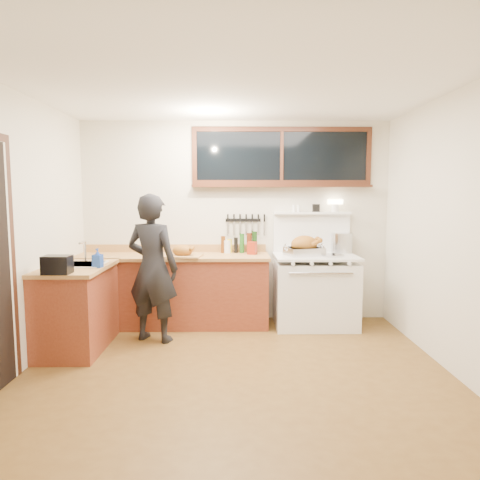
{
  "coord_description": "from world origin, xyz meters",
  "views": [
    {
      "loc": [
        -0.0,
        -3.87,
        1.65
      ],
      "look_at": [
        0.05,
        0.85,
        1.15
      ],
      "focal_mm": 32.0,
      "sensor_mm": 36.0,
      "label": 1
    }
  ],
  "objects_px": {
    "cutting_board": "(183,252)",
    "man": "(153,268)",
    "roast_turkey": "(305,247)",
    "vintage_stove": "(315,289)"
  },
  "relations": [
    {
      "from": "cutting_board",
      "to": "man",
      "type": "bearing_deg",
      "value": -125.44
    },
    {
      "from": "man",
      "to": "roast_turkey",
      "type": "height_order",
      "value": "man"
    },
    {
      "from": "cutting_board",
      "to": "vintage_stove",
      "type": "bearing_deg",
      "value": 4.49
    },
    {
      "from": "man",
      "to": "cutting_board",
      "type": "xyz_separation_m",
      "value": [
        0.29,
        0.41,
        0.12
      ]
    },
    {
      "from": "vintage_stove",
      "to": "roast_turkey",
      "type": "bearing_deg",
      "value": -171.77
    },
    {
      "from": "vintage_stove",
      "to": "cutting_board",
      "type": "relative_size",
      "value": 3.24
    },
    {
      "from": "roast_turkey",
      "to": "man",
      "type": "bearing_deg",
      "value": -163.82
    },
    {
      "from": "vintage_stove",
      "to": "roast_turkey",
      "type": "relative_size",
      "value": 3.12
    },
    {
      "from": "vintage_stove",
      "to": "man",
      "type": "bearing_deg",
      "value": -164.39
    },
    {
      "from": "vintage_stove",
      "to": "cutting_board",
      "type": "xyz_separation_m",
      "value": [
        -1.64,
        -0.13,
        0.49
      ]
    }
  ]
}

